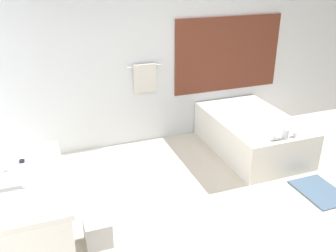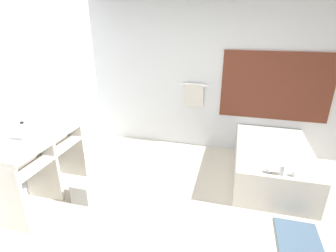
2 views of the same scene
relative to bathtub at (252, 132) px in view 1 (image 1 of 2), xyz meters
name	(u,v)px [view 1 (image 1 of 2)]	position (x,y,z in m)	size (l,w,h in m)	color
ground_plane	(237,224)	(-1.01, -1.38, -0.28)	(16.00, 16.00, 0.00)	beige
wall_back_with_blinds	(166,49)	(-0.97, 0.85, 1.07)	(7.40, 0.13, 2.70)	silver
vanity_counter	(33,202)	(-2.91, -1.22, 0.37)	(0.57, 1.22, 0.89)	silver
sink_faucet	(7,161)	(-3.07, -1.06, 0.71)	(0.09, 0.04, 0.18)	silver
bathtub	(252,132)	(0.00, 0.00, 0.00)	(1.03, 1.62, 0.62)	silver
water_bottle_1	(24,174)	(-2.93, -1.36, 0.73)	(0.07, 0.07, 0.23)	white
waste_bin	(98,232)	(-2.40, -1.16, -0.15)	(0.25, 0.25, 0.26)	#B2B2B2
bath_mat	(320,192)	(0.20, -1.21, -0.27)	(0.45, 0.63, 0.02)	slate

